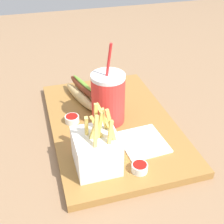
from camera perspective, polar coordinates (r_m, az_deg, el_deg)
The scene contains 8 objects.
ground_plane at distance 0.82m, azimuth 0.00°, elevation -3.47°, with size 2.40×2.40×0.02m, color #8C6B4C.
food_tray at distance 0.81m, azimuth 0.00°, elevation -2.34°, with size 0.49×0.32×0.02m, color olive.
soda_cup at distance 0.77m, azimuth -0.74°, elevation 2.67°, with size 0.09×0.09×0.22m.
fries_basket at distance 0.65m, azimuth -3.02°, elevation -7.35°, with size 0.10×0.10×0.15m.
hot_dog_1 at distance 0.89m, azimuth -5.52°, elevation 3.67°, with size 0.18×0.10×0.06m.
ketchup_cup_1 at distance 0.80m, azimuth -7.71°, elevation -1.30°, with size 0.04×0.04×0.02m.
ketchup_cup_2 at distance 0.66m, azimuth 5.36°, elevation -10.59°, with size 0.04×0.04×0.02m.
napkin_stack at distance 0.73m, azimuth 5.97°, elevation -5.76°, with size 0.11×0.11×0.00m, color white.
Camera 1 is at (0.63, -0.18, 0.49)m, focal length 47.42 mm.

